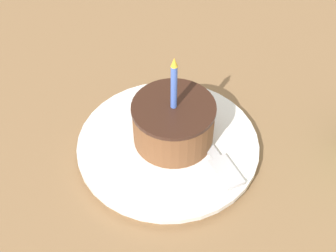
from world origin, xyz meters
name	(u,v)px	position (x,y,z in m)	size (l,w,h in m)	color
ground_plane	(158,144)	(0.00, 0.00, -0.02)	(2.40, 2.40, 0.04)	olive
plate	(168,145)	(-0.02, -0.02, 0.01)	(0.22, 0.22, 0.02)	white
cake_slice	(173,122)	(-0.02, -0.02, 0.04)	(0.10, 0.10, 0.12)	brown
fork	(203,140)	(-0.01, -0.06, 0.02)	(0.15, 0.13, 0.00)	silver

